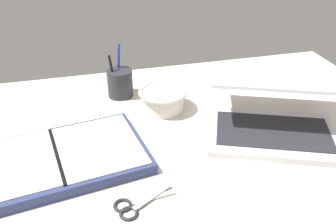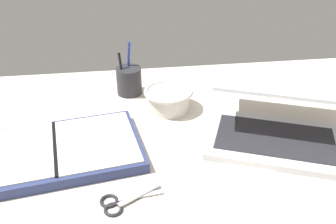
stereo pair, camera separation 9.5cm
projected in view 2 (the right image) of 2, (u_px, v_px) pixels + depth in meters
desk_top at (175, 153)px, 93.32cm from camera, size 140.00×100.00×2.00cm
laptop at (277, 120)px, 94.97cm from camera, size 42.27×41.60×14.79cm
bowl at (168, 98)px, 108.37cm from camera, size 14.23×14.23×6.35cm
pen_cup at (129, 80)px, 116.64cm from camera, size 7.84×7.84×16.21cm
planner at (56, 152)px, 89.77cm from camera, size 43.73×30.73×3.01cm
scissors at (119, 203)px, 76.67cm from camera, size 13.41×8.30×0.80cm
paper_sheet_front at (238, 207)px, 75.95cm from camera, size 24.63×30.15×0.16cm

